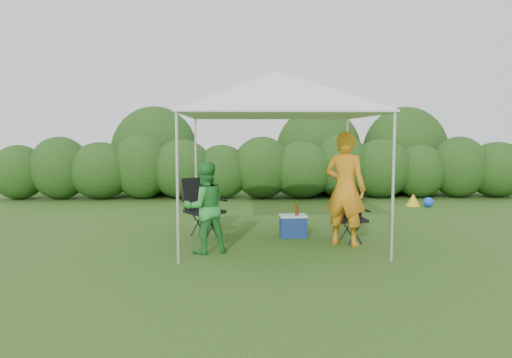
{
  "coord_description": "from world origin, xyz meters",
  "views": [
    {
      "loc": [
        -0.66,
        -7.85,
        1.8
      ],
      "look_at": [
        -0.37,
        0.4,
        1.05
      ],
      "focal_mm": 35.0,
      "sensor_mm": 36.0,
      "label": 1
    }
  ],
  "objects_px": {
    "man": "(345,189)",
    "woman": "(205,207)",
    "cooler": "(293,226)",
    "chair_right": "(350,213)",
    "chair_left": "(202,204)",
    "canopy": "(278,94)"
  },
  "relations": [
    {
      "from": "chair_left",
      "to": "man",
      "type": "relative_size",
      "value": 0.56
    },
    {
      "from": "chair_right",
      "to": "woman",
      "type": "distance_m",
      "value": 2.5
    },
    {
      "from": "woman",
      "to": "chair_right",
      "type": "bearing_deg",
      "value": 176.72
    },
    {
      "from": "man",
      "to": "woman",
      "type": "bearing_deg",
      "value": 43.84
    },
    {
      "from": "chair_right",
      "to": "chair_left",
      "type": "height_order",
      "value": "chair_left"
    },
    {
      "from": "man",
      "to": "cooler",
      "type": "distance_m",
      "value": 1.24
    },
    {
      "from": "canopy",
      "to": "woman",
      "type": "bearing_deg",
      "value": -143.15
    },
    {
      "from": "chair_left",
      "to": "cooler",
      "type": "bearing_deg",
      "value": -38.65
    },
    {
      "from": "canopy",
      "to": "woman",
      "type": "relative_size",
      "value": 2.24
    },
    {
      "from": "canopy",
      "to": "chair_right",
      "type": "distance_m",
      "value": 2.33
    },
    {
      "from": "canopy",
      "to": "woman",
      "type": "xyz_separation_m",
      "value": [
        -1.17,
        -0.87,
        -1.77
      ]
    },
    {
      "from": "chair_right",
      "to": "man",
      "type": "relative_size",
      "value": 0.46
    },
    {
      "from": "cooler",
      "to": "woman",
      "type": "bearing_deg",
      "value": -146.11
    },
    {
      "from": "chair_right",
      "to": "chair_left",
      "type": "relative_size",
      "value": 0.82
    },
    {
      "from": "canopy",
      "to": "man",
      "type": "distance_m",
      "value": 1.92
    },
    {
      "from": "chair_left",
      "to": "canopy",
      "type": "bearing_deg",
      "value": -48.63
    },
    {
      "from": "chair_left",
      "to": "woman",
      "type": "relative_size",
      "value": 0.74
    },
    {
      "from": "canopy",
      "to": "cooler",
      "type": "bearing_deg",
      "value": 36.56
    },
    {
      "from": "chair_right",
      "to": "man",
      "type": "bearing_deg",
      "value": -122.83
    },
    {
      "from": "woman",
      "to": "cooler",
      "type": "bearing_deg",
      "value": -163.96
    },
    {
      "from": "canopy",
      "to": "chair_right",
      "type": "xyz_separation_m",
      "value": [
        1.21,
        -0.13,
        -1.98
      ]
    },
    {
      "from": "chair_right",
      "to": "woman",
      "type": "xyz_separation_m",
      "value": [
        -2.37,
        -0.75,
        0.21
      ]
    }
  ]
}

